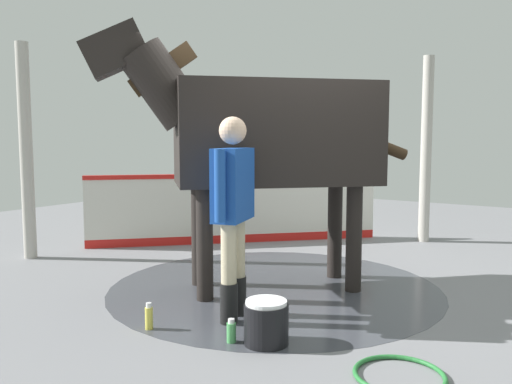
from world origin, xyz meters
The scene contains 11 objects.
ground_plane centered at (0.00, 0.00, -0.01)m, with size 16.00×16.00×0.02m, color gray.
wet_patch centered at (0.20, -0.28, 0.00)m, with size 3.40×3.40×0.00m, color #42444C.
barrier_wall centered at (-1.50, -1.99, 0.47)m, with size 3.10×3.09×1.02m.
roof_post_near centered at (0.79, -3.61, 1.36)m, with size 0.16×0.16×2.73m, color #B7B2A8.
roof_post_far centered at (-3.13, 0.29, 1.36)m, with size 0.16×0.16×2.73m, color #B7B2A8.
horse centered at (0.28, -0.35, 1.58)m, with size 2.48×2.47×2.63m.
handler centered at (1.20, -0.07, 1.00)m, with size 0.66×0.35×1.72m.
wash_bucket centered at (1.52, 0.46, 0.17)m, with size 0.34×0.34×0.34m.
bottle_shampoo centered at (1.79, -0.49, 0.10)m, with size 0.06×0.06×0.22m.
bottle_spray centered at (1.64, 0.23, 0.08)m, with size 0.07×0.07×0.18m.
hose_coil centered at (1.51, 1.48, 0.02)m, with size 0.60×0.60×0.03m, color #267233.
Camera 1 is at (4.76, 2.51, 1.54)m, focal length 37.10 mm.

